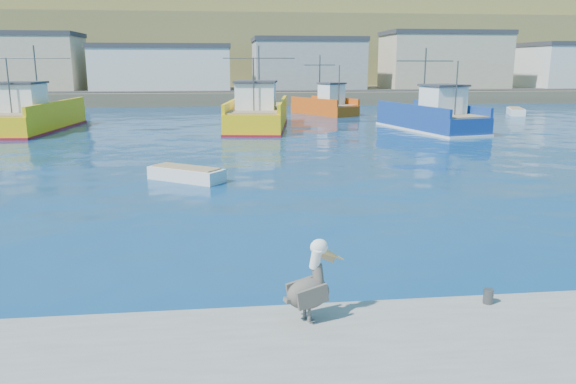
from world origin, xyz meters
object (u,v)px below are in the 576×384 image
object	(u,v)px
pelican	(311,286)
skiff_mid	(186,175)
trawler_yellow_a	(32,117)
trawler_yellow_b	(258,115)
boat_orange	(326,105)
trawler_blue	(432,118)
skiff_far	(516,112)

from	to	relation	value
pelican	skiff_mid	bearing A→B (deg)	101.57
trawler_yellow_a	skiff_mid	size ratio (longest dim) A/B	3.51
trawler_yellow_b	pelican	xyz separation A→B (m)	(-1.38, -36.33, 0.06)
trawler_yellow_b	boat_orange	xyz separation A→B (m)	(7.79, 11.69, -0.10)
trawler_yellow_a	skiff_mid	bearing A→B (deg)	-57.93
boat_orange	skiff_mid	xyz separation A→B (m)	(-12.39, -32.30, -0.76)
trawler_yellow_a	pelican	world-z (taller)	trawler_yellow_a
trawler_yellow_a	trawler_blue	world-z (taller)	trawler_yellow_a
trawler_blue	skiff_mid	xyz separation A→B (m)	(-18.12, -17.37, -0.76)
pelican	boat_orange	bearing A→B (deg)	79.18
trawler_blue	pelican	xyz separation A→B (m)	(-14.91, -33.08, 0.16)
trawler_yellow_b	trawler_blue	world-z (taller)	trawler_yellow_b
pelican	trawler_yellow_a	bearing A→B (deg)	114.03
trawler_yellow_a	skiff_mid	xyz separation A→B (m)	(13.13, -20.96, -0.85)
pelican	trawler_yellow_b	bearing A→B (deg)	87.82
boat_orange	skiff_mid	world-z (taller)	boat_orange
trawler_yellow_b	skiff_mid	distance (m)	21.14
trawler_yellow_b	trawler_yellow_a	bearing A→B (deg)	178.90
skiff_mid	trawler_yellow_b	bearing A→B (deg)	77.42
boat_orange	skiff_far	size ratio (longest dim) A/B	1.93
skiff_mid	pelican	distance (m)	16.06
trawler_yellow_b	pelican	distance (m)	36.35
trawler_yellow_b	skiff_mid	bearing A→B (deg)	-102.58
boat_orange	skiff_far	bearing A→B (deg)	-7.57
skiff_far	pelican	distance (m)	53.70
boat_orange	skiff_far	distance (m)	19.62
trawler_yellow_a	skiff_far	xyz separation A→B (m)	(44.96, 8.76, -0.82)
skiff_mid	pelican	world-z (taller)	pelican
trawler_yellow_a	trawler_blue	bearing A→B (deg)	-6.54
trawler_yellow_a	boat_orange	bearing A→B (deg)	23.97
trawler_yellow_b	skiff_far	world-z (taller)	trawler_yellow_b
trawler_blue	boat_orange	xyz separation A→B (m)	(-5.73, 14.93, -0.00)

